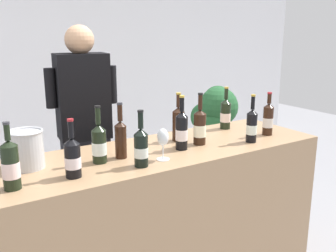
# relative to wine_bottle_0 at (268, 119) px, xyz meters

# --- Properties ---
(wall_back) EXTENTS (8.00, 0.10, 2.80)m
(wall_back) POSITION_rel_wine_bottle_0_xyz_m (-0.85, 2.71, 0.29)
(wall_back) COLOR white
(wall_back) RESTS_ON ground_plane
(counter) EXTENTS (2.26, 0.69, 1.00)m
(counter) POSITION_rel_wine_bottle_0_xyz_m (-0.85, 0.11, -0.62)
(counter) COLOR #9E7A56
(counter) RESTS_ON ground_plane
(wine_bottle_0) EXTENTS (0.08, 0.08, 0.32)m
(wine_bottle_0) POSITION_rel_wine_bottle_0_xyz_m (0.00, 0.00, 0.00)
(wine_bottle_0) COLOR black
(wine_bottle_0) RESTS_ON counter
(wine_bottle_1) EXTENTS (0.09, 0.09, 0.34)m
(wine_bottle_1) POSITION_rel_wine_bottle_0_xyz_m (-1.79, -0.04, 0.00)
(wine_bottle_1) COLOR black
(wine_bottle_1) RESTS_ON counter
(wine_bottle_2) EXTENTS (0.08, 0.08, 0.33)m
(wine_bottle_2) POSITION_rel_wine_bottle_0_xyz_m (-0.14, 0.31, -0.00)
(wine_bottle_2) COLOR black
(wine_bottle_2) RESTS_ON counter
(wine_bottle_3) EXTENTS (0.08, 0.08, 0.35)m
(wine_bottle_3) POSITION_rel_wine_bottle_0_xyz_m (-0.74, 0.05, 0.01)
(wine_bottle_3) COLOR black
(wine_bottle_3) RESTS_ON counter
(wine_bottle_4) EXTENTS (0.08, 0.08, 0.34)m
(wine_bottle_4) POSITION_rel_wine_bottle_0_xyz_m (-0.64, 0.22, 0.01)
(wine_bottle_4) COLOR black
(wine_bottle_4) RESTS_ON counter
(wine_bottle_5) EXTENTS (0.09, 0.09, 0.34)m
(wine_bottle_5) POSITION_rel_wine_bottle_0_xyz_m (-1.28, 0.09, -0.00)
(wine_bottle_5) COLOR black
(wine_bottle_5) RESTS_ON counter
(wine_bottle_6) EXTENTS (0.07, 0.07, 0.33)m
(wine_bottle_6) POSITION_rel_wine_bottle_0_xyz_m (-0.24, -0.07, -0.00)
(wine_bottle_6) COLOR black
(wine_bottle_6) RESTS_ON counter
(wine_bottle_7) EXTENTS (0.09, 0.09, 0.31)m
(wine_bottle_7) POSITION_rel_wine_bottle_0_xyz_m (-1.49, -0.05, -0.01)
(wine_bottle_7) COLOR black
(wine_bottle_7) RESTS_ON counter
(wine_bottle_8) EXTENTS (0.07, 0.07, 0.34)m
(wine_bottle_8) POSITION_rel_wine_bottle_0_xyz_m (-1.14, 0.10, 0.01)
(wine_bottle_8) COLOR black
(wine_bottle_8) RESTS_ON counter
(wine_bottle_9) EXTENTS (0.08, 0.08, 0.35)m
(wine_bottle_9) POSITION_rel_wine_bottle_0_xyz_m (-0.57, 0.08, 0.00)
(wine_bottle_9) COLOR black
(wine_bottle_9) RESTS_ON counter
(wine_bottle_10) EXTENTS (0.08, 0.08, 0.33)m
(wine_bottle_10) POSITION_rel_wine_bottle_0_xyz_m (-1.11, -0.09, -0.00)
(wine_bottle_10) COLOR black
(wine_bottle_10) RESTS_ON counter
(wine_glass) EXTENTS (0.08, 0.08, 0.19)m
(wine_glass) POSITION_rel_wine_bottle_0_xyz_m (-0.94, -0.06, 0.01)
(wine_glass) COLOR silver
(wine_glass) RESTS_ON counter
(ice_bucket) EXTENTS (0.20, 0.20, 0.22)m
(ice_bucket) POSITION_rel_wine_bottle_0_xyz_m (-1.66, 0.22, -0.01)
(ice_bucket) COLOR silver
(ice_bucket) RESTS_ON counter
(person_server) EXTENTS (0.54, 0.28, 1.79)m
(person_server) POSITION_rel_wine_bottle_0_xyz_m (-1.10, 0.85, -0.23)
(person_server) COLOR black
(person_server) RESTS_ON ground_plane
(potted_shrub) EXTENTS (0.44, 0.54, 1.17)m
(potted_shrub) POSITION_rel_wine_bottle_0_xyz_m (0.46, 1.17, -0.30)
(potted_shrub) COLOR brown
(potted_shrub) RESTS_ON ground_plane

